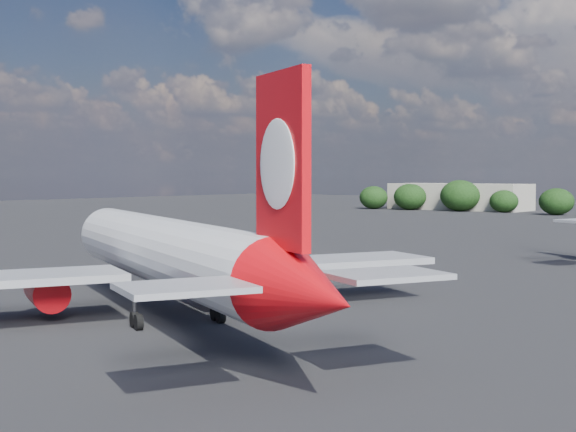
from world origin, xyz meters
The scene contains 3 objects.
ground centered at (0.00, 60.00, 0.00)m, with size 500.00×500.00×0.00m, color black.
qantas_airliner centered at (8.16, 8.41, 4.94)m, with size 47.05×45.38×16.22m.
terminal_building centered at (-65.00, 192.00, 4.00)m, with size 42.00×16.00×8.00m.
Camera 1 is at (51.76, -31.05, 10.93)m, focal length 50.00 mm.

